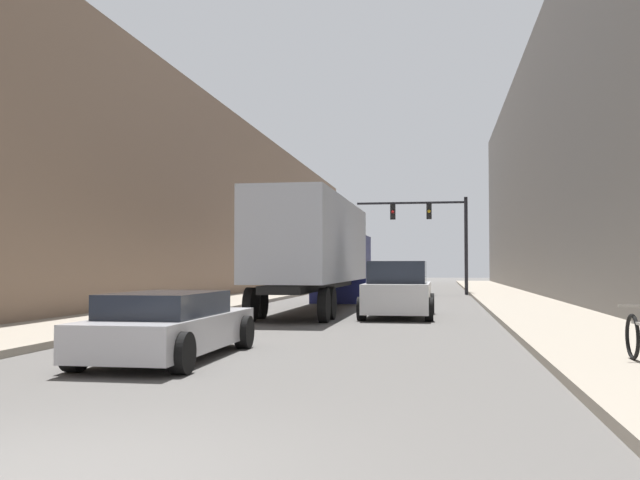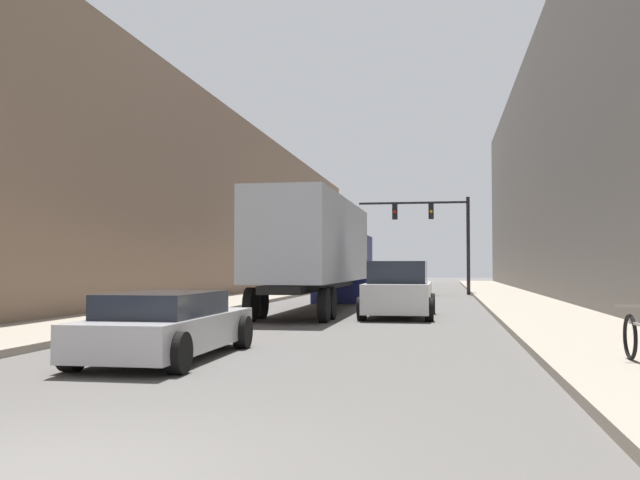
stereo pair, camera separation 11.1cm
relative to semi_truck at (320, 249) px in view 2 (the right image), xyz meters
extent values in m
cube|color=gray|center=(7.70, 9.16, -2.18)|extent=(3.37, 80.00, 0.15)
cube|color=gray|center=(-4.84, 9.16, -2.18)|extent=(3.37, 80.00, 0.15)
cube|color=#66605B|center=(12.39, 9.16, 4.95)|extent=(6.00, 80.00, 14.40)
cube|color=#846B56|center=(-9.53, 9.16, 2.71)|extent=(6.00, 80.00, 9.93)
cube|color=#B2B7C1|center=(0.00, -1.13, 0.25)|extent=(2.47, 11.41, 2.81)
cube|color=black|center=(0.00, -1.13, -1.30)|extent=(1.24, 11.41, 0.24)
cube|color=navy|center=(0.00, 5.72, -0.78)|extent=(2.47, 2.28, 2.96)
cylinder|color=black|center=(-1.09, -5.63, -1.75)|extent=(0.25, 1.00, 1.00)
cylinder|color=black|center=(1.09, -5.63, -1.75)|extent=(0.25, 1.00, 1.00)
cylinder|color=black|center=(-1.09, -4.43, -1.75)|extent=(0.25, 1.00, 1.00)
cylinder|color=black|center=(1.09, -4.43, -1.75)|extent=(0.25, 1.00, 1.00)
cylinder|color=black|center=(-1.09, 5.72, -1.75)|extent=(0.25, 1.00, 1.00)
cylinder|color=black|center=(1.09, 5.72, -1.75)|extent=(0.25, 1.00, 1.00)
cube|color=#B7B7BC|center=(-0.30, -13.88, -1.79)|extent=(1.72, 4.75, 0.58)
cube|color=#1E232D|center=(-0.30, -14.12, -1.29)|extent=(1.51, 2.61, 0.40)
cylinder|color=black|center=(-1.16, -12.21, -1.93)|extent=(0.25, 0.64, 0.64)
cylinder|color=black|center=(0.56, -12.21, -1.93)|extent=(0.25, 0.64, 0.64)
cylinder|color=black|center=(-1.16, -15.66, -1.93)|extent=(0.25, 0.64, 0.64)
cylinder|color=black|center=(0.56, -15.66, -1.93)|extent=(0.25, 0.64, 0.64)
cube|color=silver|center=(3.05, -2.91, -1.61)|extent=(1.99, 4.64, 0.89)
cube|color=#1E232D|center=(3.05, -3.14, -0.82)|extent=(1.75, 2.55, 0.69)
cylinder|color=black|center=(2.06, -1.29, -1.90)|extent=(0.25, 0.70, 0.70)
cylinder|color=black|center=(4.05, -1.29, -1.90)|extent=(0.25, 0.70, 0.70)
cylinder|color=black|center=(2.06, -4.63, -1.90)|extent=(0.25, 0.70, 0.70)
cylinder|color=black|center=(4.05, -4.63, -1.90)|extent=(0.25, 0.70, 0.70)
cylinder|color=black|center=(5.86, 15.91, 0.56)|extent=(0.20, 0.20, 5.62)
cube|color=black|center=(2.72, 15.91, 3.07)|extent=(6.30, 0.12, 0.12)
cube|color=black|center=(3.76, 15.91, 2.56)|extent=(0.30, 0.24, 0.90)
sphere|color=gold|center=(3.76, 15.77, 2.56)|extent=(0.18, 0.18, 0.18)
cube|color=black|center=(1.67, 15.91, 2.56)|extent=(0.30, 0.24, 0.90)
sphere|color=red|center=(1.67, 15.77, 2.56)|extent=(0.18, 0.18, 0.18)
torus|color=black|center=(7.34, -13.97, -1.74)|extent=(0.06, 0.72, 0.72)
cube|color=gray|center=(7.34, -14.52, -1.51)|extent=(0.04, 1.11, 0.04)
cube|color=gray|center=(7.34, -14.02, -1.26)|extent=(0.44, 0.04, 0.04)
camera|label=1|loc=(4.37, -25.82, -0.65)|focal=40.00mm
camera|label=2|loc=(4.48, -25.81, -0.65)|focal=40.00mm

